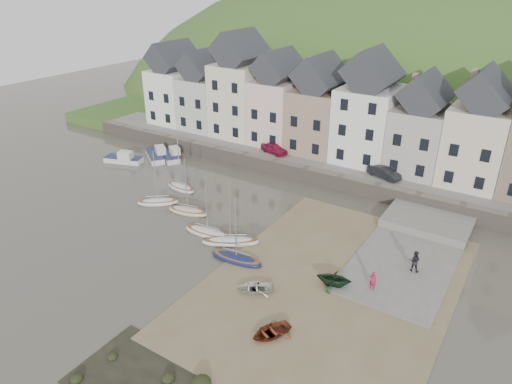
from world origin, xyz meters
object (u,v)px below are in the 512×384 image
Objects in this scene: car_right at (384,172)px; sailboat_0 at (181,187)px; rowboat_red at (271,331)px; rowboat_white at (255,287)px; car_left at (274,148)px; person_red at (373,280)px; person_dark at (414,261)px; rowboat_green at (334,278)px.

sailboat_0 is at bearing 140.96° from car_right.
car_right reaches higher than rowboat_red.
rowboat_white is 26.52m from car_left.
car_right is at bearing -74.55° from car_left.
person_red reaches higher than rowboat_red.
car_right is at bearing 139.72° from rowboat_white.
rowboat_white is at bearing 162.64° from rowboat_red.
rowboat_white is 9.25m from person_red.
car_right is (19.58, 12.31, 1.98)m from sailboat_0.
car_right is (14.45, 0.00, -0.01)m from car_left.
person_dark is at bearing -3.88° from sailboat_0.
person_dark reaches higher than person_red.
rowboat_green is 0.70× the size of car_right.
rowboat_white is 0.99× the size of rowboat_red.
rowboat_green is 1.69× the size of person_red.
car_right is (-5.45, 18.39, 1.31)m from person_red.
person_red is at bearing 88.61° from rowboat_white.
person_dark reaches higher than rowboat_red.
rowboat_green is at bearing 43.04° from person_dark.
rowboat_green is 3.00m from person_red.
car_right is at bearing -67.58° from person_dark.
rowboat_white is at bearing -32.80° from sailboat_0.
person_dark is at bearing -107.38° from car_left.
rowboat_red is 0.76× the size of car_left.
person_red is at bearing 98.05° from rowboat_green.
rowboat_white is (17.32, -11.16, 0.10)m from sailboat_0.
car_left is at bearing 172.67° from rowboat_white.
rowboat_red is at bearing -134.23° from car_left.
rowboat_green is at bearing 93.61° from rowboat_white.
sailboat_0 reaches higher than person_dark.
rowboat_white is 13.50m from person_dark.
person_red reaches higher than rowboat_green.
rowboat_white is 1.79× the size of person_red.
rowboat_green is 7.58m from rowboat_red.
sailboat_0 is at bearing 172.00° from rowboat_red.
rowboat_white is 0.75× the size of car_left.
person_dark reaches higher than rowboat_green.
sailboat_0 is 13.49m from car_left.
car_right is (-1.33, 27.00, 1.88)m from rowboat_red.
person_red is 19.23m from car_right.
person_dark is 26.12m from car_left.
rowboat_red is (3.59, -3.52, 0.00)m from rowboat_white.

